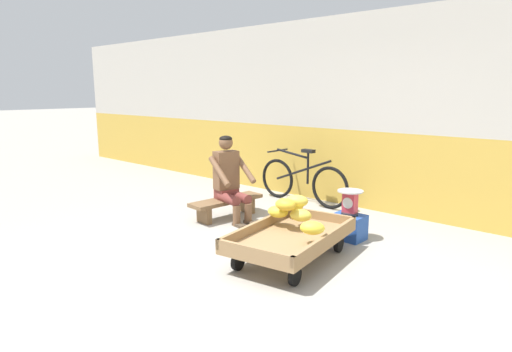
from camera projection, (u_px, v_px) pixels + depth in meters
name	position (u px, v px, depth m)	size (l,w,h in m)	color
ground_plane	(233.00, 268.00, 4.34)	(80.00, 80.00, 0.00)	#A39E93
back_wall	(383.00, 113.00, 6.29)	(16.00, 0.30, 2.82)	gold
banana_cart	(291.00, 238.00, 4.50)	(1.05, 1.55, 0.36)	#99754C
banana_pile	(294.00, 211.00, 4.70)	(0.95, 0.82, 0.26)	yellow
low_bench	(227.00, 203.00, 6.05)	(0.39, 1.12, 0.27)	brown
vendor_seated	(230.00, 178.00, 5.91)	(0.72, 0.57, 1.14)	brown
plastic_crate	(349.00, 227.00, 5.17)	(0.36, 0.28, 0.30)	#234CA8
weighing_scale	(350.00, 202.00, 5.12)	(0.30, 0.30, 0.29)	#28282D
bicycle_near_left	(302.00, 181.00, 6.82)	(1.66, 0.48, 0.86)	black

